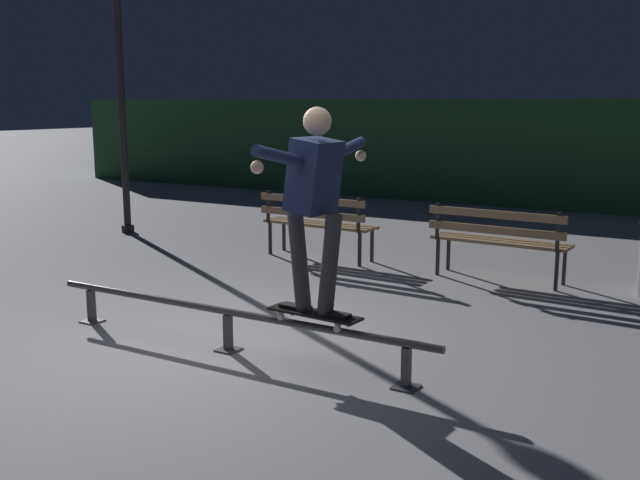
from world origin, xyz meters
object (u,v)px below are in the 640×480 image
park_bench_leftmost (316,219)px  lamp_post_left (120,74)px  grind_rail (228,318)px  skateboard (314,314)px  skateboarder (314,193)px  park_bench_left_center (498,236)px

park_bench_leftmost → lamp_post_left: (-3.65, 0.23, 1.94)m
grind_rail → park_bench_leftmost: 3.73m
grind_rail → park_bench_leftmost: park_bench_leftmost is taller
grind_rail → skateboard: bearing=-0.0°
skateboarder → lamp_post_left: lamp_post_left is taller
skateboarder → park_bench_leftmost: bearing=120.5°
skateboard → park_bench_left_center: bearing=84.1°
park_bench_leftmost → park_bench_left_center: 2.43m
skateboarder → lamp_post_left: 6.92m
skateboarder → park_bench_leftmost: 4.16m
park_bench_leftmost → park_bench_left_center: size_ratio=1.00×
park_bench_left_center → lamp_post_left: 6.38m
skateboarder → park_bench_leftmost: skateboarder is taller
skateboard → park_bench_left_center: size_ratio=0.49×
lamp_post_left → grind_rail: bearing=-37.4°
skateboarder → park_bench_left_center: bearing=84.1°
skateboard → skateboarder: 0.94m
skateboard → park_bench_leftmost: (-2.07, 3.51, 0.10)m
grind_rail → park_bench_left_center: size_ratio=2.35×
skateboard → skateboarder: bearing=-4.2°
grind_rail → park_bench_left_center: 3.72m
grind_rail → skateboard: (0.84, -0.00, 0.16)m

